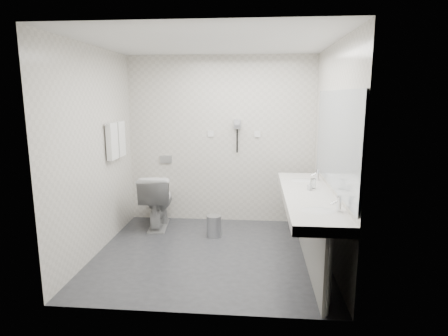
# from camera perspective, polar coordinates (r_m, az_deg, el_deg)

# --- Properties ---
(floor) EXTENTS (2.80, 2.80, 0.00)m
(floor) POSITION_cam_1_polar(r_m,az_deg,el_deg) (4.76, -2.01, -12.83)
(floor) COLOR #2D2E33
(floor) RESTS_ON ground
(ceiling) EXTENTS (2.80, 2.80, 0.00)m
(ceiling) POSITION_cam_1_polar(r_m,az_deg,el_deg) (4.39, -2.24, 18.55)
(ceiling) COLOR silver
(ceiling) RESTS_ON wall_back
(wall_back) EXTENTS (2.80, 0.00, 2.80)m
(wall_back) POSITION_cam_1_polar(r_m,az_deg,el_deg) (5.69, -0.49, 4.21)
(wall_back) COLOR beige
(wall_back) RESTS_ON floor
(wall_front) EXTENTS (2.80, 0.00, 2.80)m
(wall_front) POSITION_cam_1_polar(r_m,az_deg,el_deg) (3.14, -5.06, -1.40)
(wall_front) COLOR beige
(wall_front) RESTS_ON floor
(wall_left) EXTENTS (0.00, 2.60, 2.60)m
(wall_left) POSITION_cam_1_polar(r_m,az_deg,el_deg) (4.78, -19.01, 2.32)
(wall_left) COLOR beige
(wall_left) RESTS_ON floor
(wall_right) EXTENTS (0.00, 2.60, 2.60)m
(wall_right) POSITION_cam_1_polar(r_m,az_deg,el_deg) (4.45, 16.07, 1.89)
(wall_right) COLOR beige
(wall_right) RESTS_ON floor
(vanity_counter) EXTENTS (0.55, 2.20, 0.10)m
(vanity_counter) POSITION_cam_1_polar(r_m,az_deg,el_deg) (4.31, 12.65, -4.37)
(vanity_counter) COLOR silver
(vanity_counter) RESTS_ON floor
(vanity_panel) EXTENTS (0.03, 2.15, 0.75)m
(vanity_panel) POSITION_cam_1_polar(r_m,az_deg,el_deg) (4.44, 12.74, -9.67)
(vanity_panel) COLOR gray
(vanity_panel) RESTS_ON floor
(vanity_post_near) EXTENTS (0.06, 0.06, 0.75)m
(vanity_post_near) POSITION_cam_1_polar(r_m,az_deg,el_deg) (3.50, 15.54, -15.63)
(vanity_post_near) COLOR silver
(vanity_post_near) RESTS_ON floor
(vanity_post_far) EXTENTS (0.06, 0.06, 0.75)m
(vanity_post_far) POSITION_cam_1_polar(r_m,az_deg,el_deg) (5.42, 11.62, -5.81)
(vanity_post_far) COLOR silver
(vanity_post_far) RESTS_ON floor
(mirror) EXTENTS (0.02, 2.20, 1.05)m
(mirror) POSITION_cam_1_polar(r_m,az_deg,el_deg) (4.23, 16.52, 4.14)
(mirror) COLOR #B2BCC6
(mirror) RESTS_ON wall_right
(basin_near) EXTENTS (0.40, 0.31, 0.05)m
(basin_near) POSITION_cam_1_polar(r_m,az_deg,el_deg) (3.68, 13.98, -6.51)
(basin_near) COLOR white
(basin_near) RESTS_ON vanity_counter
(basin_far) EXTENTS (0.40, 0.31, 0.05)m
(basin_far) POSITION_cam_1_polar(r_m,az_deg,el_deg) (4.93, 11.69, -1.98)
(basin_far) COLOR white
(basin_far) RESTS_ON vanity_counter
(faucet_near) EXTENTS (0.04, 0.04, 0.15)m
(faucet_near) POSITION_cam_1_polar(r_m,az_deg,el_deg) (3.69, 17.04, -5.17)
(faucet_near) COLOR silver
(faucet_near) RESTS_ON vanity_counter
(faucet_far) EXTENTS (0.04, 0.04, 0.15)m
(faucet_far) POSITION_cam_1_polar(r_m,az_deg,el_deg) (4.93, 13.98, -0.99)
(faucet_far) COLOR silver
(faucet_far) RESTS_ON vanity_counter
(soap_bottle_a) EXTENTS (0.06, 0.06, 0.09)m
(soap_bottle_a) POSITION_cam_1_polar(r_m,az_deg,el_deg) (4.41, 12.88, -2.73)
(soap_bottle_a) COLOR silver
(soap_bottle_a) RESTS_ON vanity_counter
(glass_left) EXTENTS (0.08, 0.08, 0.12)m
(glass_left) POSITION_cam_1_polar(r_m,az_deg,el_deg) (4.50, 13.37, -2.32)
(glass_left) COLOR silver
(glass_left) RESTS_ON vanity_counter
(toilet) EXTENTS (0.53, 0.83, 0.80)m
(toilet) POSITION_cam_1_polar(r_m,az_deg,el_deg) (5.63, -10.10, -4.88)
(toilet) COLOR white
(toilet) RESTS_ON floor
(flush_plate) EXTENTS (0.18, 0.02, 0.12)m
(flush_plate) POSITION_cam_1_polar(r_m,az_deg,el_deg) (5.86, -8.81, 1.31)
(flush_plate) COLOR #B2B5BA
(flush_plate) RESTS_ON wall_back
(pedal_bin) EXTENTS (0.21, 0.21, 0.28)m
(pedal_bin) POSITION_cam_1_polar(r_m,az_deg,el_deg) (5.23, -1.53, -8.88)
(pedal_bin) COLOR #B2B5BA
(pedal_bin) RESTS_ON floor
(bin_lid) EXTENTS (0.20, 0.20, 0.02)m
(bin_lid) POSITION_cam_1_polar(r_m,az_deg,el_deg) (5.19, -1.54, -7.32)
(bin_lid) COLOR #B2B5BA
(bin_lid) RESTS_ON pedal_bin
(towel_rail) EXTENTS (0.02, 0.62, 0.02)m
(towel_rail) POSITION_cam_1_polar(r_m,az_deg,el_deg) (5.24, -16.28, 6.49)
(towel_rail) COLOR silver
(towel_rail) RESTS_ON wall_left
(towel_near) EXTENTS (0.07, 0.24, 0.48)m
(towel_near) POSITION_cam_1_polar(r_m,az_deg,el_deg) (5.12, -16.61, 3.91)
(towel_near) COLOR white
(towel_near) RESTS_ON towel_rail
(towel_far) EXTENTS (0.07, 0.24, 0.48)m
(towel_far) POSITION_cam_1_polar(r_m,az_deg,el_deg) (5.38, -15.52, 4.29)
(towel_far) COLOR white
(towel_far) RESTS_ON towel_rail
(dryer_cradle) EXTENTS (0.10, 0.04, 0.14)m
(dryer_cradle) POSITION_cam_1_polar(r_m,az_deg,el_deg) (5.61, 2.03, 6.68)
(dryer_cradle) COLOR #9D9CA2
(dryer_cradle) RESTS_ON wall_back
(dryer_barrel) EXTENTS (0.08, 0.14, 0.08)m
(dryer_barrel) POSITION_cam_1_polar(r_m,az_deg,el_deg) (5.54, 2.00, 6.94)
(dryer_barrel) COLOR #9D9CA2
(dryer_barrel) RESTS_ON dryer_cradle
(dryer_cord) EXTENTS (0.02, 0.02, 0.35)m
(dryer_cord) POSITION_cam_1_polar(r_m,az_deg,el_deg) (5.62, 2.01, 4.13)
(dryer_cord) COLOR black
(dryer_cord) RESTS_ON dryer_cradle
(switch_plate_a) EXTENTS (0.09, 0.02, 0.09)m
(switch_plate_a) POSITION_cam_1_polar(r_m,az_deg,el_deg) (5.68, -2.02, 5.21)
(switch_plate_a) COLOR white
(switch_plate_a) RESTS_ON wall_back
(switch_plate_b) EXTENTS (0.09, 0.02, 0.09)m
(switch_plate_b) POSITION_cam_1_polar(r_m,az_deg,el_deg) (5.64, 5.09, 5.13)
(switch_plate_b) COLOR white
(switch_plate_b) RESTS_ON wall_back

